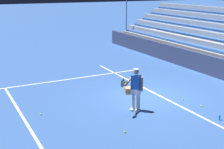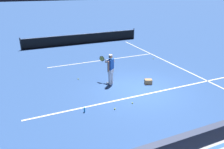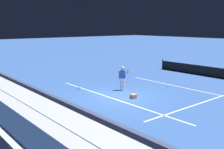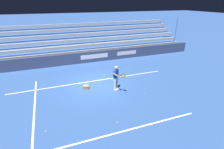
{
  "view_description": "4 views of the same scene",
  "coord_description": "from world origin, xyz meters",
  "views": [
    {
      "loc": [
        -11.01,
        7.54,
        4.76
      ],
      "look_at": [
        0.69,
        1.44,
        1.02
      ],
      "focal_mm": 50.0,
      "sensor_mm": 36.0,
      "label": 1
    },
    {
      "loc": [
        -5.62,
        -8.91,
        5.11
      ],
      "look_at": [
        -1.21,
        1.2,
        0.64
      ],
      "focal_mm": 35.0,
      "sensor_mm": 36.0,
      "label": 2
    },
    {
      "loc": [
        12.39,
        -10.84,
        4.59
      ],
      "look_at": [
        -1.09,
        0.3,
        1.32
      ],
      "focal_mm": 42.0,
      "sensor_mm": 36.0,
      "label": 3
    },
    {
      "loc": [
        2.88,
        11.53,
        5.81
      ],
      "look_at": [
        -1.17,
        0.72,
        0.88
      ],
      "focal_mm": 28.0,
      "sensor_mm": 36.0,
      "label": 4
    }
  ],
  "objects": [
    {
      "name": "tennis_ball_on_baseline",
      "position": [
        0.07,
        4.83,
        0.03
      ],
      "size": [
        0.07,
        0.07,
        0.07
      ],
      "primitive_type": "sphere",
      "color": "#CCE533",
      "rests_on": "ground"
    },
    {
      "name": "tennis_player",
      "position": [
        -1.22,
        1.4,
        0.89
      ],
      "size": [
        0.62,
        1.05,
        1.71
      ],
      "color": "silver",
      "rests_on": "ground"
    },
    {
      "name": "tennis_ball_by_box",
      "position": [
        -2.73,
        2.72,
        0.03
      ],
      "size": [
        0.07,
        0.07,
        0.07
      ],
      "primitive_type": "sphere",
      "color": "#CCE533",
      "rests_on": "ground"
    },
    {
      "name": "tennis_ball_stray_back",
      "position": [
        -2.13,
        -1.23,
        0.03
      ],
      "size": [
        0.07,
        0.07,
        0.07
      ],
      "primitive_type": "sphere",
      "color": "#CCE533",
      "rests_on": "ground"
    },
    {
      "name": "court_service_line_white",
      "position": [
        0.0,
        5.5,
        0.0
      ],
      "size": [
        8.22,
        0.1,
        0.01
      ],
      "primitive_type": "cube",
      "color": "white",
      "rests_on": "ground"
    },
    {
      "name": "court_baseline_white",
      "position": [
        0.0,
        -0.5,
        0.0
      ],
      "size": [
        12.0,
        0.1,
        0.01
      ],
      "primitive_type": "cube",
      "color": "white",
      "rests_on": "ground"
    },
    {
      "name": "water_bottle",
      "position": [
        -3.43,
        -0.88,
        0.11
      ],
      "size": [
        0.07,
        0.07,
        0.22
      ],
      "primitive_type": "cylinder",
      "color": "#33B2E5",
      "rests_on": "ground"
    },
    {
      "name": "tennis_ball_far_left",
      "position": [
        -1.16,
        -1.07,
        0.03
      ],
      "size": [
        0.07,
        0.07,
        0.07
      ],
      "primitive_type": "sphere",
      "color": "#CCE533",
      "rests_on": "ground"
    },
    {
      "name": "court_sideline_white",
      "position": [
        4.11,
        4.0,
        0.0
      ],
      "size": [
        0.1,
        12.0,
        0.01
      ],
      "primitive_type": "cube",
      "color": "white",
      "rests_on": "ground"
    },
    {
      "name": "ball_box_cardboard",
      "position": [
        0.74,
        0.56,
        0.13
      ],
      "size": [
        0.48,
        0.42,
        0.26
      ],
      "primitive_type": "cube",
      "rotation": [
        0.0,
        0.0,
        -0.35
      ],
      "color": "#A87F51",
      "rests_on": "ground"
    },
    {
      "name": "tennis_ball_midcourt",
      "position": [
        3.53,
        4.24,
        0.03
      ],
      "size": [
        0.07,
        0.07,
        0.07
      ],
      "primitive_type": "sphere",
      "color": "#CCE533",
      "rests_on": "ground"
    },
    {
      "name": "ground_plane",
      "position": [
        0.0,
        0.0,
        0.0
      ],
      "size": [
        160.0,
        160.0,
        0.0
      ],
      "primitive_type": "plane",
      "color": "#2D5193"
    }
  ]
}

